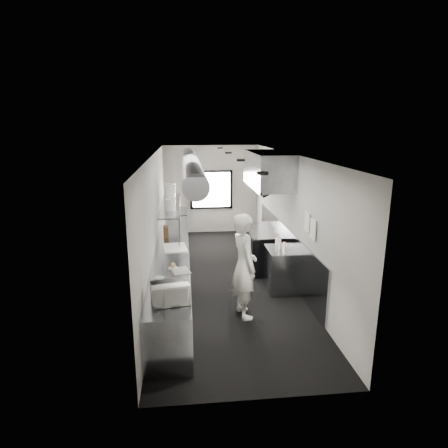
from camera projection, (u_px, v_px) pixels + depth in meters
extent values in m
cube|color=black|center=(224.00, 278.00, 8.72)|extent=(3.00, 8.00, 0.01)
cube|color=silver|center=(224.00, 155.00, 8.02)|extent=(3.00, 8.00, 0.01)
cube|color=#B7B4AE|center=(211.00, 190.00, 12.22)|extent=(3.00, 0.02, 2.80)
cube|color=#B7B4AE|center=(260.00, 299.00, 4.52)|extent=(3.00, 0.02, 2.80)
cube|color=#B7B4AE|center=(155.00, 221.00, 8.22)|extent=(0.02, 8.00, 2.80)
cube|color=#B7B4AE|center=(291.00, 217.00, 8.53)|extent=(0.02, 8.00, 2.80)
cube|color=gray|center=(285.00, 249.00, 9.03)|extent=(0.03, 5.50, 1.10)
cylinder|color=gray|center=(191.00, 165.00, 8.40)|extent=(0.40, 6.40, 0.40)
cube|color=white|center=(211.00, 190.00, 12.19)|extent=(1.20, 0.03, 1.10)
cube|color=black|center=(211.00, 172.00, 12.06)|extent=(1.36, 0.03, 0.08)
cube|color=black|center=(211.00, 207.00, 12.35)|extent=(1.36, 0.03, 0.08)
cube|color=black|center=(191.00, 190.00, 12.14)|extent=(0.08, 0.03, 1.25)
cube|color=black|center=(231.00, 189.00, 12.27)|extent=(0.08, 0.03, 1.25)
cube|color=gray|center=(268.00, 169.00, 8.91)|extent=(0.80, 2.20, 0.80)
cube|color=gray|center=(252.00, 186.00, 8.97)|extent=(0.05, 2.20, 0.05)
cube|color=black|center=(264.00, 184.00, 8.99)|extent=(0.50, 2.10, 0.28)
cube|color=gray|center=(173.00, 270.00, 8.01)|extent=(0.70, 6.00, 0.90)
cube|color=gray|center=(171.00, 205.00, 9.18)|extent=(0.45, 3.00, 0.04)
cylinder|color=gray|center=(179.00, 233.00, 7.93)|extent=(0.04, 0.04, 0.66)
cylinder|color=gray|center=(179.00, 218.00, 9.28)|extent=(0.04, 0.04, 0.66)
cylinder|color=gray|center=(180.00, 206.00, 10.63)|extent=(0.04, 0.04, 0.66)
cube|color=black|center=(264.00, 249.00, 9.39)|extent=(0.85, 1.60, 0.90)
cube|color=gray|center=(264.00, 230.00, 9.27)|extent=(0.85, 1.60, 0.04)
cube|color=gray|center=(247.00, 249.00, 9.35)|extent=(0.03, 1.55, 0.80)
cylinder|color=gray|center=(246.00, 245.00, 9.32)|extent=(0.03, 1.30, 0.03)
cube|color=gray|center=(282.00, 269.00, 8.05)|extent=(0.65, 0.80, 0.90)
cube|color=gray|center=(176.00, 225.00, 11.58)|extent=(0.70, 1.20, 0.90)
cube|color=white|center=(307.00, 222.00, 7.32)|extent=(0.02, 0.28, 0.38)
cube|color=white|center=(313.00, 229.00, 6.99)|extent=(0.02, 0.28, 0.38)
imported|color=white|center=(244.00, 266.00, 6.82)|extent=(0.59, 0.78, 1.93)
imported|color=white|center=(170.00, 293.00, 5.50)|extent=(0.56, 0.46, 0.30)
cylinder|color=#B7C3B4|center=(157.00, 292.00, 5.78)|extent=(0.15, 0.15, 0.10)
cylinder|color=#B7C3B4|center=(159.00, 280.00, 6.21)|extent=(0.15, 0.15, 0.10)
cube|color=beige|center=(181.00, 271.00, 6.74)|extent=(0.38, 0.43, 0.01)
cylinder|color=white|center=(173.00, 268.00, 6.87)|extent=(0.19, 0.19, 0.01)
sphere|color=tan|center=(173.00, 265.00, 6.86)|extent=(0.09, 0.09, 0.09)
cube|color=white|center=(175.00, 247.00, 8.01)|extent=(0.55, 0.68, 0.02)
cube|color=brown|center=(166.00, 232.00, 8.77)|extent=(0.13, 0.24, 0.25)
cylinder|color=white|center=(171.00, 205.00, 8.41)|extent=(0.26, 0.26, 0.26)
cylinder|color=white|center=(171.00, 199.00, 8.98)|extent=(0.22, 0.22, 0.28)
cylinder|color=white|center=(170.00, 193.00, 9.46)|extent=(0.28, 0.28, 0.38)
cylinder|color=white|center=(170.00, 191.00, 9.73)|extent=(0.32, 0.32, 0.40)
cylinder|color=white|center=(285.00, 250.00, 7.61)|extent=(0.07, 0.07, 0.17)
cylinder|color=white|center=(284.00, 247.00, 7.73)|extent=(0.09, 0.09, 0.20)
cylinder|color=white|center=(279.00, 245.00, 7.92)|extent=(0.06, 0.06, 0.16)
cylinder|color=white|center=(280.00, 242.00, 8.07)|extent=(0.08, 0.08, 0.19)
cylinder|color=white|center=(277.00, 241.00, 8.21)|extent=(0.07, 0.07, 0.17)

